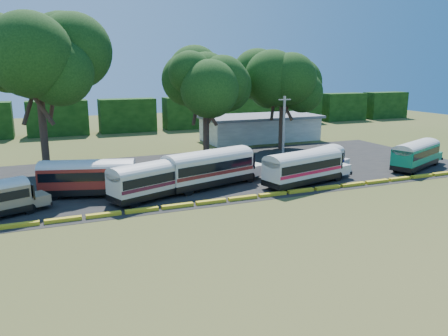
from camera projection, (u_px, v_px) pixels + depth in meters
name	position (u px, v px, depth m)	size (l,w,h in m)	color
ground	(232.00, 205.00, 37.21)	(160.00, 160.00, 0.00)	#364717
asphalt_strip	(197.00, 173.00, 48.39)	(64.00, 24.00, 0.02)	black
curb	(227.00, 200.00, 38.08)	(53.70, 0.45, 0.30)	yellow
terminal_building	(260.00, 128.00, 70.49)	(19.00, 9.00, 4.00)	silver
treeline_backdrop	(127.00, 115.00, 79.79)	(130.00, 4.00, 6.00)	black
bus_red	(91.00, 175.00, 39.37)	(10.49, 5.19, 3.35)	black
bus_cream_west	(157.00, 177.00, 38.86)	(10.44, 6.03, 3.36)	black
bus_cream_east	(211.00, 166.00, 42.39)	(11.52, 5.75, 3.68)	black
bus_white_red	(304.00, 166.00, 43.22)	(10.79, 4.97, 3.45)	black
bus_white_blue	(317.00, 161.00, 46.36)	(9.63, 6.05, 3.13)	black
bus_teal	(417.00, 153.00, 50.15)	(9.97, 6.06, 3.23)	black
tree_west	(37.00, 59.00, 45.10)	(11.55, 11.55, 16.58)	#37261B
tree_center	(206.00, 80.00, 53.65)	(9.05, 9.05, 13.38)	#37261B
tree_east	(283.00, 81.00, 60.82)	(9.81, 9.81, 13.24)	#37261B
utility_pole	(284.00, 130.00, 52.18)	(1.60, 0.30, 8.18)	gray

